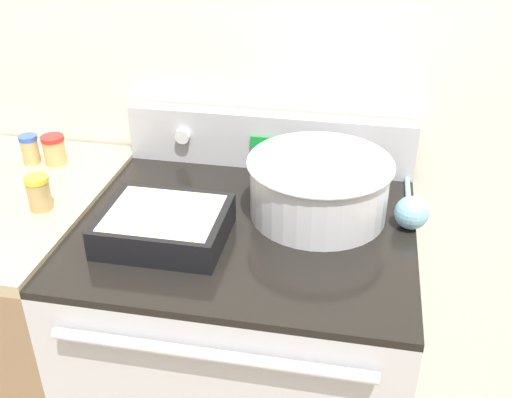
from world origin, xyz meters
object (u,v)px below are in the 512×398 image
at_px(spice_jar_yellow_cap, 39,193).
at_px(spice_jar_blue_cap, 30,149).
at_px(spice_jar_red_cap, 54,150).
at_px(casserole_dish, 164,224).
at_px(mixing_bowl, 319,184).
at_px(ladle, 411,211).

bearing_deg(spice_jar_yellow_cap, spice_jar_blue_cap, 123.47).
bearing_deg(spice_jar_red_cap, spice_jar_blue_cap, -170.26).
relative_size(casserole_dish, spice_jar_blue_cap, 3.38).
height_order(mixing_bowl, casserole_dish, mixing_bowl).
height_order(ladle, spice_jar_blue_cap, spice_jar_blue_cap).
height_order(mixing_bowl, spice_jar_red_cap, mixing_bowl).
bearing_deg(mixing_bowl, casserole_dish, -151.88).
xyz_separation_m(spice_jar_yellow_cap, spice_jar_blue_cap, (-0.15, 0.22, -0.00)).
bearing_deg(spice_jar_red_cap, mixing_bowl, -8.76).
distance_m(ladle, spice_jar_red_cap, 0.96).
height_order(spice_jar_yellow_cap, spice_jar_blue_cap, spice_jar_yellow_cap).
distance_m(casserole_dish, spice_jar_blue_cap, 0.55).
distance_m(mixing_bowl, casserole_dish, 0.37).
distance_m(ladle, spice_jar_blue_cap, 1.02).
distance_m(spice_jar_yellow_cap, spice_jar_red_cap, 0.25).
bearing_deg(spice_jar_blue_cap, spice_jar_red_cap, 9.74).
relative_size(casserole_dish, ladle, 0.89).
height_order(casserole_dish, spice_jar_blue_cap, spice_jar_blue_cap).
height_order(casserole_dish, spice_jar_yellow_cap, spice_jar_yellow_cap).
relative_size(spice_jar_yellow_cap, spice_jar_blue_cap, 1.05).
height_order(ladle, spice_jar_yellow_cap, spice_jar_yellow_cap).
bearing_deg(casserole_dish, spice_jar_yellow_cap, 170.91).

